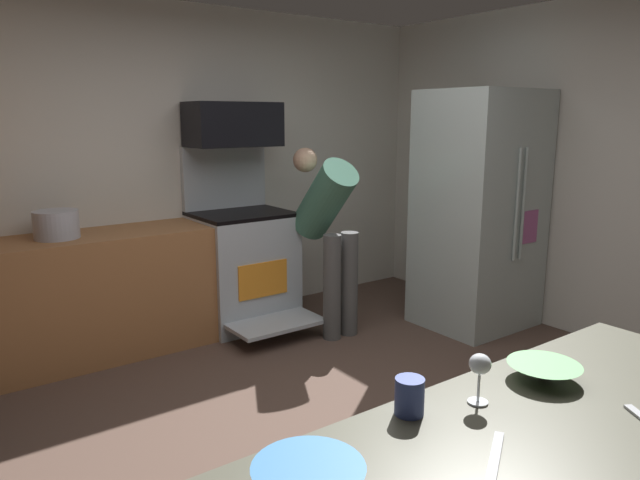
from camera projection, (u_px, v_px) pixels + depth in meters
ground_plane at (346, 441)px, 3.18m from camera, size 5.20×4.80×0.02m
wall_back at (168, 169)px, 4.76m from camera, size 5.20×0.12×2.60m
wall_right at (613, 174)px, 4.37m from camera, size 0.12×4.80×2.60m
lower_cabinet_run at (72, 300)px, 4.13m from camera, size 2.40×0.60×0.90m
oven_range at (243, 265)px, 4.89m from camera, size 0.76×1.03×1.48m
microwave at (233, 124)px, 4.73m from camera, size 0.74×0.38×0.35m
refrigerator at (479, 211)px, 4.80m from camera, size 0.87×0.78×1.93m
person_cook at (328, 225)px, 4.63m from camera, size 0.31×0.69×1.47m
mixing_bowl_large at (544, 372)px, 1.85m from camera, size 0.23×0.23×0.05m
mixing_bowl_small at (308, 480)px, 1.29m from camera, size 0.26×0.26×0.06m
wine_glass_near at (480, 368)px, 1.68m from camera, size 0.06×0.06×0.15m
mug_coffee at (409, 396)px, 1.63m from camera, size 0.08×0.08×0.11m
knife_paring at (494, 460)px, 1.41m from camera, size 0.23×0.16×0.01m
stock_pot at (56, 225)px, 3.99m from camera, size 0.30×0.30×0.19m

